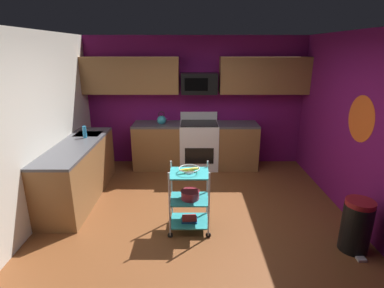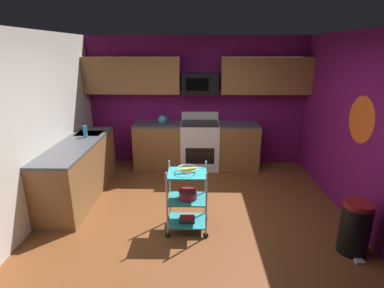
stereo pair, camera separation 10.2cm
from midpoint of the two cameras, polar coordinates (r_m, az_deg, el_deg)
name	(u,v)px [view 2 (the right image)]	position (r m, az deg, el deg)	size (l,w,h in m)	color
floor	(195,223)	(4.42, 1.29, -14.75)	(4.40, 4.80, 0.04)	brown
wall_back	(197,102)	(6.25, 1.36, 8.00)	(4.52, 0.06, 2.60)	#6B1156
wall_left	(25,133)	(4.46, -28.57, 1.88)	(0.06, 4.80, 2.60)	silver
wall_right	(370,135)	(4.48, 31.27, 1.51)	(0.06, 4.80, 2.60)	#6B1156
wall_flower_decal	(361,120)	(4.61, 30.01, 4.02)	(0.63, 0.63, 0.00)	#E5591E
counter_run	(149,155)	(5.61, -7.67, -2.12)	(3.45, 2.69, 0.92)	brown
oven_range	(200,145)	(6.13, 1.97, -0.12)	(0.76, 0.65, 1.10)	white
upper_cabinets	(196,75)	(5.99, 1.24, 12.88)	(4.40, 0.33, 0.70)	brown
microwave	(200,83)	(5.98, 2.08, 11.42)	(0.70, 0.39, 0.40)	black
rolling_cart	(187,199)	(4.03, -0.18, -10.40)	(0.56, 0.42, 0.91)	silver
fruit_bowl	(187,169)	(3.85, -0.19, -4.83)	(0.27, 0.27, 0.07)	silver
mixing_bowl_large	(188,194)	(4.00, -0.02, -9.56)	(0.25, 0.25, 0.11)	maroon
book_stack	(187,219)	(4.18, -0.18, -14.03)	(0.21, 0.18, 0.05)	#1E4C8C
kettle	(163,120)	(6.02, -5.11, 4.62)	(0.21, 0.18, 0.26)	teal
dish_soap_bottle	(85,131)	(5.34, -19.09, 2.27)	(0.06, 0.06, 0.20)	#2D8CBF
trash_can	(355,228)	(4.19, 29.18, -13.69)	(0.34, 0.42, 0.66)	black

